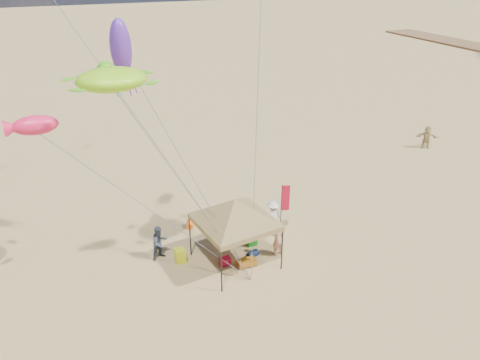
# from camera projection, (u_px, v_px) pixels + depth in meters

# --- Properties ---
(ground) EXTENTS (280.00, 280.00, 0.00)m
(ground) POSITION_uv_depth(u_px,v_px,m) (265.00, 284.00, 21.22)
(ground) COLOR tan
(ground) RESTS_ON ground
(canopy_tent) EXTENTS (6.55, 6.55, 4.07)m
(canopy_tent) POSITION_uv_depth(u_px,v_px,m) (235.00, 202.00, 21.25)
(canopy_tent) COLOR black
(canopy_tent) RESTS_ON ground
(feather_flag) EXTENTS (0.44, 0.16, 2.96)m
(feather_flag) POSITION_uv_depth(u_px,v_px,m) (284.00, 201.00, 24.25)
(feather_flag) COLOR black
(feather_flag) RESTS_ON ground
(cooler_red) EXTENTS (0.54, 0.38, 0.38)m
(cooler_red) POSITION_uv_depth(u_px,v_px,m) (225.00, 261.00, 22.46)
(cooler_red) COLOR red
(cooler_red) RESTS_ON ground
(cooler_blue) EXTENTS (0.54, 0.38, 0.38)m
(cooler_blue) POSITION_uv_depth(u_px,v_px,m) (262.00, 216.00, 26.36)
(cooler_blue) COLOR #1D13A1
(cooler_blue) RESTS_ON ground
(bag_navy) EXTENTS (0.69, 0.54, 0.36)m
(bag_navy) POSITION_uv_depth(u_px,v_px,m) (253.00, 254.00, 23.01)
(bag_navy) COLOR #0C1936
(bag_navy) RESTS_ON ground
(bag_orange) EXTENTS (0.54, 0.69, 0.36)m
(bag_orange) POSITION_uv_depth(u_px,v_px,m) (190.00, 224.00, 25.57)
(bag_orange) COLOR #FF630E
(bag_orange) RESTS_ON ground
(chair_green) EXTENTS (0.50, 0.50, 0.70)m
(chair_green) POSITION_uv_depth(u_px,v_px,m) (251.00, 239.00, 23.98)
(chair_green) COLOR #198A1B
(chair_green) RESTS_ON ground
(chair_yellow) EXTENTS (0.50, 0.50, 0.70)m
(chair_yellow) POSITION_uv_depth(u_px,v_px,m) (180.00, 255.00, 22.63)
(chair_yellow) COLOR yellow
(chair_yellow) RESTS_ON ground
(crate_grey) EXTENTS (0.34, 0.30, 0.28)m
(crate_grey) POSITION_uv_depth(u_px,v_px,m) (252.00, 261.00, 22.58)
(crate_grey) COLOR slate
(crate_grey) RESTS_ON ground
(beach_cart) EXTENTS (0.90, 0.50, 0.24)m
(beach_cart) POSITION_uv_depth(u_px,v_px,m) (246.00, 262.00, 22.40)
(beach_cart) COLOR #C67A16
(beach_cart) RESTS_ON ground
(person_near_a) EXTENTS (0.77, 0.58, 1.90)m
(person_near_a) POSITION_uv_depth(u_px,v_px,m) (278.00, 239.00, 22.89)
(person_near_a) COLOR tan
(person_near_a) RESTS_ON ground
(person_near_b) EXTENTS (1.08, 0.98, 1.80)m
(person_near_b) POSITION_uv_depth(u_px,v_px,m) (160.00, 243.00, 22.65)
(person_near_b) COLOR #353C48
(person_near_b) RESTS_ON ground
(person_near_c) EXTENTS (1.39, 1.04, 1.92)m
(person_near_c) POSITION_uv_depth(u_px,v_px,m) (273.00, 217.00, 24.78)
(person_near_c) COLOR silver
(person_near_c) RESTS_ON ground
(person_far_c) EXTENTS (1.67, 1.43, 1.81)m
(person_far_c) POSITION_uv_depth(u_px,v_px,m) (427.00, 137.00, 35.77)
(person_far_c) COLOR tan
(person_far_c) RESTS_ON ground
(turtle_kite) EXTENTS (2.84, 2.34, 0.90)m
(turtle_kite) POSITION_uv_depth(u_px,v_px,m) (112.00, 80.00, 17.38)
(turtle_kite) COLOR #95E717
(turtle_kite) RESTS_ON ground
(fish_kite) EXTENTS (1.80, 1.13, 0.74)m
(fish_kite) POSITION_uv_depth(u_px,v_px,m) (35.00, 125.00, 17.31)
(fish_kite) COLOR #FF1F53
(fish_kite) RESTS_ON ground
(squid_kite) EXTENTS (0.96, 0.96, 2.46)m
(squid_kite) POSITION_uv_depth(u_px,v_px,m) (121.00, 47.00, 20.06)
(squid_kite) COLOR #5F2BA3
(squid_kite) RESTS_ON ground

